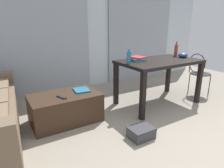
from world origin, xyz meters
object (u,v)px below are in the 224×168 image
Objects in this scene: coffee_table at (65,108)px; magazine at (81,90)px; wire_chair at (199,70)px; bowl at (183,55)px; craft_table at (159,66)px; book_stack at (137,59)px; shoebox at (141,132)px; bottle_near at (129,57)px; bottle_far at (176,50)px; tv_remote_primary at (62,97)px.

magazine is (0.28, 0.03, 0.22)m from coffee_table.
bowl is (-0.40, 0.09, 0.32)m from wire_chair.
craft_table is 4.77× the size of book_stack.
wire_chair is at bearing 18.02° from shoebox.
shoebox is (-0.35, -0.78, -0.81)m from bottle_near.
wire_chair is at bearing -11.37° from book_stack.
craft_table is 0.42m from book_stack.
magazine is (-2.32, 0.33, -0.09)m from wire_chair.
book_stack reaches higher than craft_table.
bottle_far reaches higher than book_stack.
tv_remote_primary is (-1.71, 0.09, -0.26)m from craft_table.
coffee_table is 1.23m from bottle_near.
bowl is at bearing 0.59° from magazine.
bowl is at bearing -11.00° from book_stack.
tv_remote_primary is (-1.08, 0.06, -0.46)m from bottle_near.
wire_chair is at bearing -22.15° from tv_remote_primary.
bottle_far reaches higher than wire_chair.
craft_table is at bearing -23.65° from book_stack.
craft_table is at bearing -3.56° from bottle_near.
bottle_far is 2.34m from tv_remote_primary.
craft_table reaches higher than coffee_table.
bottle_near reaches higher than tv_remote_primary.
coffee_table is 3.90× the size of magazine.
bowl is (1.19, -0.06, -0.05)m from bottle_near.
wire_chair is 4.81× the size of bowl.
bottle_near is 0.81× the size of bottle_far.
magazine is (-1.00, 0.07, -0.39)m from book_stack.
book_stack reaches higher than shoebox.
coffee_table reaches higher than shoebox.
bottle_far is 0.88× the size of shoebox.
craft_table is at bearing -6.81° from coffee_table.
coffee_table is 5.56× the size of bowl.
bottle_far is (1.21, 0.13, 0.02)m from bottle_near.
coffee_table is at bearing -166.06° from magazine.
coffee_table is 1.41m from book_stack.
shoebox is at bearing -124.38° from book_stack.
wire_chair reaches higher than tv_remote_primary.
bowl is at bearing -20.74° from tv_remote_primary.
wire_chair is 3.08× the size of bottle_far.
craft_table is 4.51× the size of shoebox.
tv_remote_primary is at bearing 175.64° from wire_chair.
craft_table is 1.73m from tv_remote_primary.
bottle_far is (-0.38, 0.28, 0.38)m from wire_chair.
bottle_far is 1.56× the size of bowl.
bottle_near is 1.19m from bowl.
shoebox is (-0.97, -0.74, -0.61)m from craft_table.
bowl is (2.20, -0.22, 0.62)m from coffee_table.
wire_chair reaches higher than magazine.
book_stack reaches higher than magazine.
bottle_near is 0.76× the size of book_stack.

